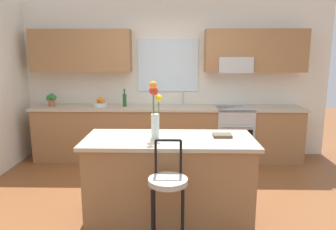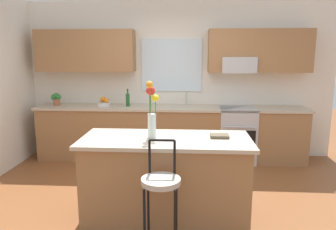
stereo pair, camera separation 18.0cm
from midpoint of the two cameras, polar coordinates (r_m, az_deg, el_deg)
ground_plane at (r=4.11m, az=0.31°, el=-15.34°), size 14.00×14.00×0.00m
back_wall_assembly at (r=5.67m, az=1.75°, el=7.83°), size 5.60×0.50×2.70m
counter_run at (r=5.55m, az=1.39°, el=-3.14°), size 4.56×0.64×0.92m
sink_faucet at (r=5.57m, az=4.20°, el=3.13°), size 0.02×0.13×0.23m
oven_range at (r=5.59m, az=12.94°, el=-3.37°), size 0.60×0.64×0.92m
kitchen_island at (r=3.61m, az=1.06°, el=-11.12°), size 1.83×0.79×0.92m
bar_stool_near at (r=2.99m, az=0.51°, el=-12.48°), size 0.36×0.36×1.04m
flower_vase at (r=3.44m, az=-1.43°, el=0.96°), size 0.14×0.16×0.61m
cookbook at (r=3.54m, az=10.54°, el=-3.69°), size 0.20×0.15×0.03m
fruit_bowl_oranges at (r=5.61m, az=-10.48°, el=2.12°), size 0.24×0.24×0.16m
bottle_olive_oil at (r=5.51m, az=-6.22°, el=2.76°), size 0.06×0.06×0.30m
potted_plant_small at (r=5.86m, az=-18.39°, el=2.83°), size 0.18×0.12×0.22m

